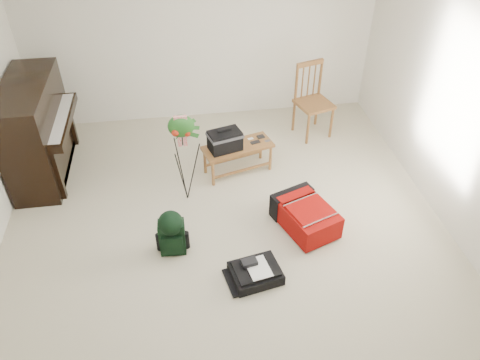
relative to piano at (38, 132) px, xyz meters
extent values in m
cube|color=#BFB799|center=(2.19, -1.60, -0.60)|extent=(5.00, 5.50, 0.01)
cube|color=white|center=(2.19, -1.60, 1.90)|extent=(5.00, 5.50, 0.01)
cube|color=white|center=(2.19, 1.15, 0.65)|extent=(5.00, 0.04, 2.50)
cube|color=white|center=(4.69, -1.60, 0.65)|extent=(0.04, 5.50, 2.50)
cube|color=black|center=(-0.01, 0.00, 0.03)|extent=(0.55, 1.50, 1.25)
cube|color=black|center=(0.29, 0.00, 0.13)|extent=(0.28, 1.30, 0.10)
cube|color=white|center=(0.29, 0.00, 0.18)|extent=(0.22, 1.20, 0.02)
cube|color=black|center=(0.04, 0.00, -0.55)|extent=(0.45, 1.30, 0.10)
cube|color=#925A2F|center=(2.48, -0.39, -0.21)|extent=(0.96, 0.59, 0.04)
cylinder|color=#925A2F|center=(2.07, -0.53, -0.42)|extent=(0.04, 0.04, 0.37)
cylinder|color=#925A2F|center=(2.07, -0.24, -0.42)|extent=(0.04, 0.04, 0.37)
cylinder|color=#925A2F|center=(2.88, -0.53, -0.42)|extent=(0.04, 0.04, 0.37)
cylinder|color=#925A2F|center=(2.88, -0.24, -0.42)|extent=(0.04, 0.04, 0.37)
cube|color=#925A2F|center=(3.68, 0.36, -0.11)|extent=(0.57, 0.57, 0.04)
cylinder|color=#925A2F|center=(3.48, 0.16, -0.36)|extent=(0.04, 0.04, 0.47)
cylinder|color=#925A2F|center=(3.48, 0.55, -0.36)|extent=(0.04, 0.04, 0.47)
cylinder|color=#925A2F|center=(3.87, 0.16, -0.36)|extent=(0.04, 0.04, 0.47)
cylinder|color=#925A2F|center=(3.87, 0.55, -0.36)|extent=(0.04, 0.04, 0.47)
cube|color=#925A2F|center=(3.68, 0.55, 0.43)|extent=(0.41, 0.16, 0.07)
cylinder|color=#925A2F|center=(3.48, 0.55, 0.17)|extent=(0.04, 0.04, 0.57)
cylinder|color=#925A2F|center=(3.87, 0.55, 0.17)|extent=(0.04, 0.04, 0.57)
cube|color=#A60B07|center=(3.08, -1.55, -0.44)|extent=(0.72, 0.86, 0.28)
cube|color=black|center=(3.08, -1.27, -0.44)|extent=(0.54, 0.34, 0.30)
cube|color=#A60B07|center=(3.08, -1.60, -0.29)|extent=(0.56, 0.55, 0.02)
cube|color=silver|center=(3.08, -1.81, -0.28)|extent=(0.44, 0.17, 0.01)
cube|color=black|center=(2.40, -2.19, -0.54)|extent=(0.56, 0.48, 0.12)
cube|color=black|center=(2.40, -2.19, -0.47)|extent=(0.49, 0.41, 0.03)
cube|color=white|center=(2.42, -2.21, -0.44)|extent=(0.27, 0.33, 0.01)
cube|color=black|center=(2.35, -2.14, -0.42)|extent=(0.17, 0.13, 0.05)
cube|color=black|center=(1.58, -1.70, -0.39)|extent=(0.28, 0.18, 0.41)
cube|color=black|center=(1.58, -1.80, -0.42)|extent=(0.22, 0.06, 0.24)
sphere|color=black|center=(1.58, -1.70, -0.19)|extent=(0.26, 0.26, 0.26)
cube|color=black|center=(1.52, -1.61, -0.40)|extent=(0.04, 0.03, 0.36)
cube|color=black|center=(1.64, -1.61, -0.40)|extent=(0.04, 0.03, 0.36)
cylinder|color=black|center=(1.78, -0.84, 0.35)|extent=(0.01, 0.01, 0.32)
ellipsoid|color=#1F581B|center=(1.78, -0.84, 0.44)|extent=(0.29, 0.21, 0.27)
cube|color=red|center=(1.78, -0.86, 0.54)|extent=(0.15, 0.04, 0.08)
camera|label=1|loc=(1.77, -5.27, 3.18)|focal=35.00mm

